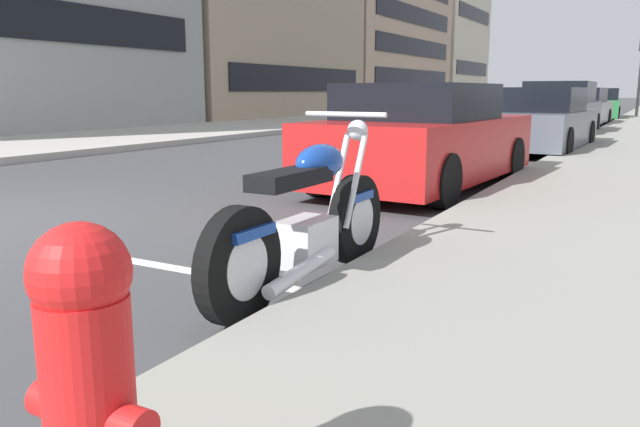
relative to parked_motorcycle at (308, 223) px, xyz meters
The scene contains 13 objects.
sidewalk_far_curb 15.94m from the parked_motorcycle, 41.53° to the left, with size 120.00×5.00×0.14m, color #ADA89E.
parking_stall_stripe 0.68m from the parked_motorcycle, 98.04° to the left, with size 0.12×2.20×0.01m, color silver.
parked_motorcycle is the anchor object (origin of this frame).
parked_car_second_in_row 4.52m from the parked_motorcycle, 10.24° to the left, with size 4.13×1.99×1.36m.
parked_car_near_corner 10.43m from the parked_motorcycle, ahead, with size 4.39×2.06×1.34m.
parked_car_mid_block 15.87m from the parked_motorcycle, ahead, with size 4.23×1.91×1.54m.
parked_car_far_down_curb 21.07m from the parked_motorcycle, ahead, with size 4.76×1.94×1.39m.
parked_car_across_street 27.08m from the parked_motorcycle, ahead, with size 4.19×2.03×1.39m.
car_opposite_curb 22.09m from the parked_motorcycle, 19.54° to the left, with size 4.13×2.04×1.53m.
fire_hydrant 2.57m from the parked_motorcycle, 162.10° to the right, with size 0.24×0.36×0.84m.
townhouse_mid_block 28.17m from the parked_motorcycle, 38.46° to the left, with size 13.34×9.10×8.24m.
townhouse_near_left 41.34m from the parked_motorcycle, 27.12° to the left, with size 15.50×11.84×9.62m.
townhouse_behind_pole 53.85m from the parked_motorcycle, 18.75° to the left, with size 10.95×8.70×14.38m.
Camera 1 is at (-3.32, -5.94, 1.27)m, focal length 34.88 mm.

